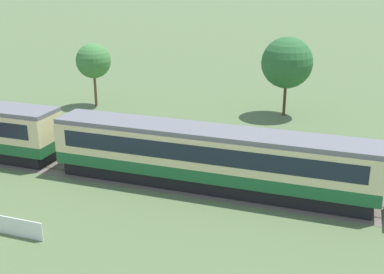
% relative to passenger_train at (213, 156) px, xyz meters
% --- Properties ---
extents(passenger_train, '(109.48, 3.00, 3.97)m').
position_rel_passenger_train_xyz_m(passenger_train, '(0.00, 0.00, 0.00)').
color(passenger_train, '#1E6033').
rests_on(passenger_train, ground_plane).
extents(railway_track, '(145.18, 3.60, 0.04)m').
position_rel_passenger_train_xyz_m(railway_track, '(-0.82, 0.00, -2.20)').
color(railway_track, '#665B51').
rests_on(railway_track, ground_plane).
extents(yard_tree_0, '(4.82, 4.82, 7.55)m').
position_rel_passenger_train_xyz_m(yard_tree_0, '(1.75, 18.03, 2.93)').
color(yard_tree_0, '#4C3823').
rests_on(yard_tree_0, ground_plane).
extents(yard_tree_1, '(3.51, 3.51, 6.44)m').
position_rel_passenger_train_xyz_m(yard_tree_1, '(-17.21, 15.14, 2.47)').
color(yard_tree_1, brown).
rests_on(yard_tree_1, ground_plane).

